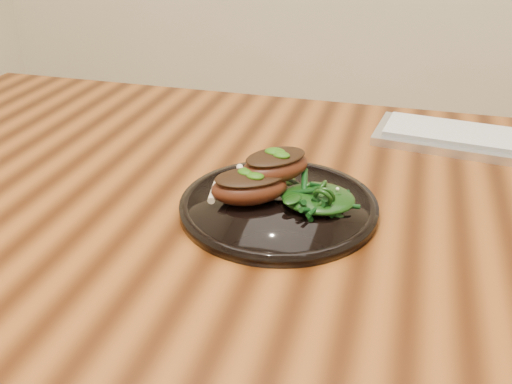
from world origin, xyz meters
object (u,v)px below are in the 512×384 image
desk (326,251)px  greens_heap (318,194)px  plate (278,206)px  lamb_chop_front (249,186)px

desk → greens_heap: greens_heap is taller
desk → greens_heap: bearing=-101.6°
plate → greens_heap: (0.05, 0.00, 0.02)m
desk → lamb_chop_front: 0.16m
lamb_chop_front → greens_heap: 0.09m
plate → greens_heap: bearing=5.2°
desk → lamb_chop_front: size_ratio=13.74×
plate → lamb_chop_front: bearing=-166.0°
lamb_chop_front → greens_heap: bearing=9.0°
lamb_chop_front → greens_heap: (0.09, 0.01, -0.01)m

